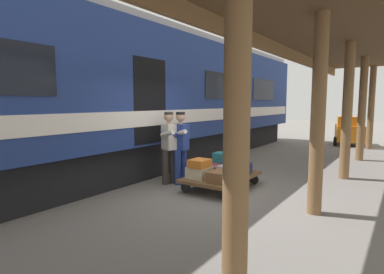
# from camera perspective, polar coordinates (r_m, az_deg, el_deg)

# --- Properties ---
(ground_plane) EXTENTS (60.00, 60.00, 0.00)m
(ground_plane) POSITION_cam_1_polar(r_m,az_deg,el_deg) (6.69, 4.83, -10.43)
(ground_plane) COLOR slate
(platform_canopy) EXTENTS (3.20, 19.18, 3.56)m
(platform_canopy) POSITION_cam_1_polar(r_m,az_deg,el_deg) (5.88, 21.97, 18.99)
(platform_canopy) COLOR brown
(platform_canopy) RESTS_ON ground_plane
(train_car) EXTENTS (3.02, 20.07, 4.00)m
(train_car) POSITION_cam_1_polar(r_m,az_deg,el_deg) (8.58, -15.06, 7.00)
(train_car) COLOR navy
(train_car) RESTS_ON ground_plane
(luggage_cart) EXTENTS (1.17, 1.84, 0.30)m
(luggage_cart) POSITION_cam_1_polar(r_m,az_deg,el_deg) (7.15, 5.37, -7.24)
(luggage_cart) COLOR brown
(luggage_cart) RESTS_ON ground_plane
(suitcase_navy_fabric) EXTENTS (0.41, 0.48, 0.21)m
(suitcase_navy_fabric) POSITION_cam_1_polar(r_m,az_deg,el_deg) (7.44, 9.07, -5.56)
(suitcase_navy_fabric) COLOR navy
(suitcase_navy_fabric) RESTS_ON luggage_cart
(suitcase_brown_leather) EXTENTS (0.37, 0.60, 0.22)m
(suitcase_brown_leather) POSITION_cam_1_polar(r_m,az_deg,el_deg) (6.56, 5.24, -7.08)
(suitcase_brown_leather) COLOR brown
(suitcase_brown_leather) RESTS_ON luggage_cart
(suitcase_red_plastic) EXTENTS (0.40, 0.60, 0.17)m
(suitcase_red_plastic) POSITION_cam_1_polar(r_m,az_deg,el_deg) (7.68, 5.51, -5.30)
(suitcase_red_plastic) COLOR #AD231E
(suitcase_red_plastic) RESTS_ON luggage_cart
(suitcase_cream_canvas) EXTENTS (0.45, 0.48, 0.25)m
(suitcase_cream_canvas) POSITION_cam_1_polar(r_m,az_deg,el_deg) (6.82, 1.36, -6.43)
(suitcase_cream_canvas) COLOR beige
(suitcase_cream_canvas) RESTS_ON luggage_cart
(suitcase_gray_aluminum) EXTENTS (0.53, 0.64, 0.25)m
(suitcase_gray_aluminum) POSITION_cam_1_polar(r_m,az_deg,el_deg) (6.99, 7.28, -6.14)
(suitcase_gray_aluminum) COLOR #9EA0A5
(suitcase_gray_aluminum) RESTS_ON luggage_cart
(suitcase_burgundy_valise) EXTENTS (0.58, 0.62, 0.20)m
(suitcase_burgundy_valise) POSITION_cam_1_polar(r_m,az_deg,el_deg) (7.25, 3.56, -5.89)
(suitcase_burgundy_valise) COLOR maroon
(suitcase_burgundy_valise) RESTS_ON luggage_cart
(suitcase_orange_carryall) EXTENTS (0.37, 0.44, 0.17)m
(suitcase_orange_carryall) POSITION_cam_1_polar(r_m,az_deg,el_deg) (6.73, 1.39, -4.80)
(suitcase_orange_carryall) COLOR #CC6B23
(suitcase_orange_carryall) RESTS_ON suitcase_cream_canvas
(suitcase_teal_softside) EXTENTS (0.33, 0.40, 0.25)m
(suitcase_teal_softside) POSITION_cam_1_polar(r_m,az_deg,el_deg) (7.64, 5.29, -3.75)
(suitcase_teal_softside) COLOR #1E666B
(suitcase_teal_softside) RESTS_ON suitcase_red_plastic
(porter_in_overalls) EXTENTS (0.70, 0.48, 1.70)m
(porter_in_overalls) POSITION_cam_1_polar(r_m,az_deg,el_deg) (7.39, -2.20, -1.47)
(porter_in_overalls) COLOR navy
(porter_in_overalls) RESTS_ON ground_plane
(porter_by_door) EXTENTS (0.74, 0.59, 1.70)m
(porter_by_door) POSITION_cam_1_polar(r_m,az_deg,el_deg) (7.39, -4.14, -1.49)
(porter_by_door) COLOR #332D28
(porter_by_door) RESTS_ON ground_plane
(baggage_tug) EXTENTS (1.46, 1.91, 1.30)m
(baggage_tug) POSITION_cam_1_polar(r_m,az_deg,el_deg) (15.75, 26.64, 0.92)
(baggage_tug) COLOR orange
(baggage_tug) RESTS_ON ground_plane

